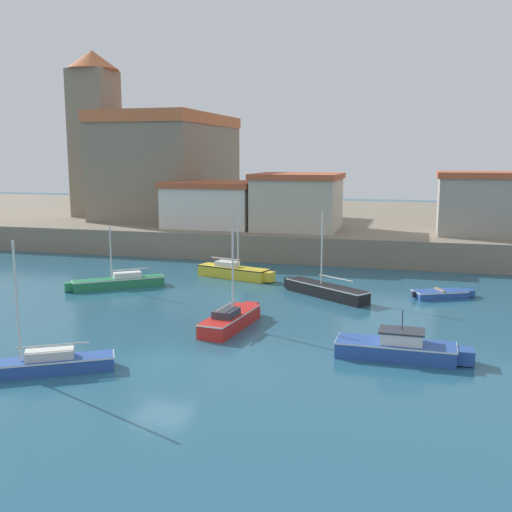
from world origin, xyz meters
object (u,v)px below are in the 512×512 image
object	(u,v)px
sailboat_red_7	(231,319)
harbor_shed_mid_row	(214,204)
sailboat_yellow_1	(234,271)
sailboat_blue_4	(33,365)
motorboat_blue_2	(399,348)
dinghy_blue_5	(441,293)
sailboat_black_0	(325,290)
harbor_shed_near_wharf	(488,203)
sailboat_green_6	(118,282)
harbor_shed_far_end	(298,201)
church	(159,160)

from	to	relation	value
sailboat_red_7	harbor_shed_mid_row	world-z (taller)	harbor_shed_mid_row
sailboat_yellow_1	sailboat_blue_4	world-z (taller)	sailboat_blue_4
motorboat_blue_2	dinghy_blue_5	world-z (taller)	motorboat_blue_2
dinghy_blue_5	sailboat_black_0	bearing A→B (deg)	-166.09
sailboat_blue_4	harbor_shed_near_wharf	xyz separation A→B (m)	(20.47, 32.89, 4.50)
motorboat_blue_2	sailboat_green_6	xyz separation A→B (m)	(-18.88, 9.57, -0.08)
dinghy_blue_5	sailboat_yellow_1	bearing A→B (deg)	170.96
dinghy_blue_5	sailboat_red_7	size ratio (longest dim) A/B	0.70
dinghy_blue_5	harbor_shed_near_wharf	size ratio (longest dim) A/B	0.47
motorboat_blue_2	harbor_shed_near_wharf	xyz separation A→B (m)	(6.03, 26.96, 4.41)
sailboat_black_0	harbor_shed_far_end	distance (m)	17.06
sailboat_blue_4	harbor_shed_far_end	xyz separation A→B (m)	(4.47, 32.33, 4.38)
sailboat_green_6	harbor_shed_mid_row	distance (m)	17.51
sailboat_blue_4	motorboat_blue_2	bearing A→B (deg)	22.36
motorboat_blue_2	sailboat_blue_4	world-z (taller)	sailboat_blue_4
dinghy_blue_5	sailboat_green_6	xyz separation A→B (m)	(-21.02, -2.85, 0.16)
church	harbor_shed_near_wharf	size ratio (longest dim) A/B	2.18
sailboat_red_7	church	world-z (taller)	church
sailboat_yellow_1	dinghy_blue_5	bearing A→B (deg)	-9.04
dinghy_blue_5	harbor_shed_mid_row	bearing A→B (deg)	144.81
sailboat_black_0	church	xyz separation A→B (m)	(-22.06, 24.00, 7.82)
sailboat_blue_4	sailboat_green_6	bearing A→B (deg)	105.99
sailboat_yellow_1	harbor_shed_mid_row	xyz separation A→B (m)	(-5.72, 11.89, 3.87)
harbor_shed_near_wharf	harbor_shed_mid_row	world-z (taller)	harbor_shed_near_wharf
sailboat_blue_4	sailboat_red_7	bearing A→B (deg)	55.68
church	harbor_shed_near_wharf	distance (m)	34.11
church	harbor_shed_far_end	size ratio (longest dim) A/B	2.42
harbor_shed_mid_row	dinghy_blue_5	bearing A→B (deg)	-35.19
dinghy_blue_5	harbor_shed_far_end	xyz separation A→B (m)	(-12.11, 13.97, 4.52)
sailboat_yellow_1	harbor_shed_far_end	world-z (taller)	harbor_shed_far_end
sailboat_yellow_1	church	xyz separation A→B (m)	(-14.77, 19.95, 7.78)
sailboat_yellow_1	harbor_shed_near_wharf	distance (m)	22.44
sailboat_green_6	church	bearing A→B (deg)	107.98
harbor_shed_near_wharf	harbor_shed_far_end	size ratio (longest dim) A/B	1.11
church	motorboat_blue_2	bearing A→B (deg)	-52.06
sailboat_green_6	harbor_shed_far_end	distance (m)	19.53
sailboat_yellow_1	motorboat_blue_2	size ratio (longest dim) A/B	1.04
sailboat_green_6	harbor_shed_far_end	bearing A→B (deg)	62.08
sailboat_black_0	sailboat_yellow_1	distance (m)	8.33
sailboat_black_0	sailboat_yellow_1	xyz separation A→B (m)	(-7.29, 4.05, 0.04)
sailboat_black_0	sailboat_red_7	size ratio (longest dim) A/B	1.07
motorboat_blue_2	sailboat_yellow_1	bearing A→B (deg)	129.78
church	harbor_shed_mid_row	size ratio (longest dim) A/B	2.16
sailboat_green_6	harbor_shed_far_end	xyz separation A→B (m)	(8.91, 16.82, 4.36)
church	harbor_shed_mid_row	xyz separation A→B (m)	(9.05, -8.06, -3.91)
sailboat_green_6	church	xyz separation A→B (m)	(-8.14, 25.09, 7.86)
harbor_shed_near_wharf	harbor_shed_far_end	bearing A→B (deg)	-177.98
sailboat_red_7	sailboat_black_0	bearing A→B (deg)	65.66
sailboat_yellow_1	sailboat_blue_4	xyz separation A→B (m)	(-2.18, -20.65, -0.09)
sailboat_green_6	harbor_shed_near_wharf	bearing A→B (deg)	34.91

